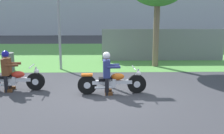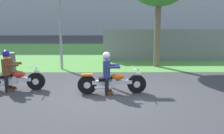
{
  "view_description": "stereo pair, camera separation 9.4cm",
  "coord_description": "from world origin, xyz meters",
  "px_view_note": "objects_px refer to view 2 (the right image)",
  "views": [
    {
      "loc": [
        0.03,
        -7.57,
        2.48
      ],
      "look_at": [
        0.19,
        0.36,
        0.85
      ],
      "focal_mm": 39.21,
      "sensor_mm": 36.0,
      "label": 1
    },
    {
      "loc": [
        0.12,
        -7.57,
        2.48
      ],
      "look_at": [
        0.19,
        0.36,
        0.85
      ],
      "focal_mm": 39.21,
      "sensor_mm": 36.0,
      "label": 2
    }
  ],
  "objects_px": {
    "motorcycle_lead": "(112,82)",
    "motorcycle_follow": "(14,79)",
    "rider_follow": "(8,67)",
    "streetlight_pole": "(62,0)",
    "trash_can": "(10,62)",
    "rider_lead": "(107,70)"
  },
  "relations": [
    {
      "from": "motorcycle_lead",
      "to": "motorcycle_follow",
      "type": "bearing_deg",
      "value": 170.35
    },
    {
      "from": "rider_lead",
      "to": "motorcycle_follow",
      "type": "distance_m",
      "value": 3.25
    },
    {
      "from": "motorcycle_lead",
      "to": "rider_follow",
      "type": "height_order",
      "value": "rider_follow"
    },
    {
      "from": "motorcycle_follow",
      "to": "rider_follow",
      "type": "height_order",
      "value": "rider_follow"
    },
    {
      "from": "motorcycle_follow",
      "to": "rider_follow",
      "type": "relative_size",
      "value": 1.53
    },
    {
      "from": "trash_can",
      "to": "streetlight_pole",
      "type": "bearing_deg",
      "value": 8.23
    },
    {
      "from": "rider_lead",
      "to": "streetlight_pole",
      "type": "relative_size",
      "value": 0.27
    },
    {
      "from": "motorcycle_follow",
      "to": "rider_follow",
      "type": "bearing_deg",
      "value": 179.13
    },
    {
      "from": "motorcycle_lead",
      "to": "motorcycle_follow",
      "type": "distance_m",
      "value": 3.39
    },
    {
      "from": "rider_follow",
      "to": "trash_can",
      "type": "distance_m",
      "value": 3.36
    },
    {
      "from": "motorcycle_follow",
      "to": "trash_can",
      "type": "relative_size",
      "value": 2.49
    },
    {
      "from": "rider_follow",
      "to": "streetlight_pole",
      "type": "bearing_deg",
      "value": 66.95
    },
    {
      "from": "motorcycle_follow",
      "to": "streetlight_pole",
      "type": "bearing_deg",
      "value": 69.42
    },
    {
      "from": "rider_lead",
      "to": "rider_follow",
      "type": "height_order",
      "value": "rider_lead"
    },
    {
      "from": "motorcycle_lead",
      "to": "streetlight_pole",
      "type": "height_order",
      "value": "streetlight_pole"
    },
    {
      "from": "rider_lead",
      "to": "motorcycle_follow",
      "type": "bearing_deg",
      "value": 169.89
    },
    {
      "from": "rider_follow",
      "to": "trash_can",
      "type": "xyz_separation_m",
      "value": [
        -1.21,
        3.11,
        -0.38
      ]
    },
    {
      "from": "streetlight_pole",
      "to": "rider_lead",
      "type": "bearing_deg",
      "value": -61.47
    },
    {
      "from": "motorcycle_lead",
      "to": "rider_follow",
      "type": "xyz_separation_m",
      "value": [
        -3.53,
        0.39,
        0.42
      ]
    },
    {
      "from": "motorcycle_follow",
      "to": "streetlight_pole",
      "type": "distance_m",
      "value": 4.62
    },
    {
      "from": "rider_lead",
      "to": "rider_follow",
      "type": "xyz_separation_m",
      "value": [
        -3.37,
        0.39,
        -0.0
      ]
    },
    {
      "from": "trash_can",
      "to": "rider_lead",
      "type": "bearing_deg",
      "value": -37.41
    }
  ]
}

